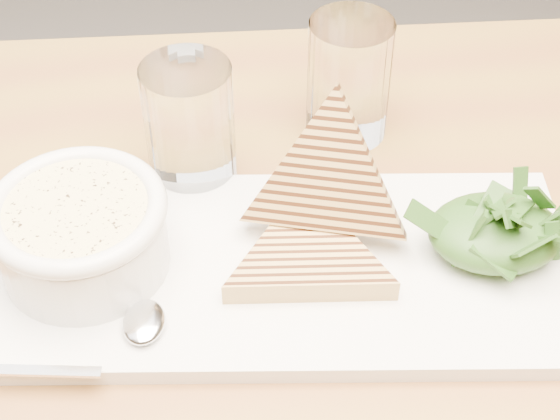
{
  "coord_description": "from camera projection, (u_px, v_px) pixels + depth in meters",
  "views": [
    {
      "loc": [
        -0.02,
        -0.35,
        1.27
      ],
      "look_at": [
        0.01,
        0.11,
        0.82
      ],
      "focal_mm": 55.0,
      "sensor_mm": 36.0,
      "label": 1
    }
  ],
  "objects": [
    {
      "name": "spoon_handle",
      "position": [
        26.0,
        371.0,
        0.57
      ],
      "size": [
        0.1,
        0.02,
        0.0
      ],
      "primitive_type": "cube",
      "rotation": [
        0.0,
        0.0,
        -0.09
      ],
      "color": "silver",
      "rests_on": "platter"
    },
    {
      "name": "glass_far",
      "position": [
        349.0,
        79.0,
        0.75
      ],
      "size": [
        0.07,
        0.07,
        0.11
      ],
      "primitive_type": "cylinder",
      "color": "white",
      "rests_on": "table_top"
    },
    {
      "name": "spoon_bowl",
      "position": [
        144.0,
        322.0,
        0.6
      ],
      "size": [
        0.03,
        0.04,
        0.01
      ],
      "primitive_type": "ellipsoid",
      "rotation": [
        0.0,
        0.0,
        -0.09
      ],
      "color": "silver",
      "rests_on": "platter"
    },
    {
      "name": "table_top",
      "position": [
        279.0,
        382.0,
        0.61
      ],
      "size": [
        1.29,
        0.87,
        0.04
      ],
      "primitive_type": "cube",
      "rotation": [
        0.0,
        0.0,
        0.01
      ],
      "color": "brown",
      "rests_on": "ground"
    },
    {
      "name": "bowl_rim",
      "position": [
        76.0,
        209.0,
        0.61
      ],
      "size": [
        0.13,
        0.13,
        0.01
      ],
      "primitive_type": "torus",
      "color": "white",
      "rests_on": "soup_bowl"
    },
    {
      "name": "glass_near",
      "position": [
        190.0,
        126.0,
        0.7
      ],
      "size": [
        0.07,
        0.07,
        0.11
      ],
      "primitive_type": "cylinder",
      "color": "white",
      "rests_on": "table_top"
    },
    {
      "name": "sandwich_flat",
      "position": [
        308.0,
        256.0,
        0.64
      ],
      "size": [
        0.15,
        0.15,
        0.02
      ],
      "primitive_type": null,
      "rotation": [
        0.0,
        0.0,
        -0.04
      ],
      "color": "tan",
      "rests_on": "platter"
    },
    {
      "name": "arugula_pile",
      "position": [
        497.0,
        226.0,
        0.64
      ],
      "size": [
        0.11,
        0.1,
        0.05
      ],
      "primitive_type": null,
      "color": "#386421",
      "rests_on": "platter"
    },
    {
      "name": "soup",
      "position": [
        76.0,
        211.0,
        0.61
      ],
      "size": [
        0.11,
        0.11,
        0.01
      ],
      "primitive_type": "cylinder",
      "color": "#EED98E",
      "rests_on": "soup_bowl"
    },
    {
      "name": "salad_base",
      "position": [
        495.0,
        232.0,
        0.64
      ],
      "size": [
        0.1,
        0.08,
        0.04
      ],
      "primitive_type": "ellipsoid",
      "color": "#15330F",
      "rests_on": "platter"
    },
    {
      "name": "soup_bowl",
      "position": [
        83.0,
        240.0,
        0.63
      ],
      "size": [
        0.12,
        0.12,
        0.05
      ],
      "primitive_type": "cylinder",
      "color": "white",
      "rests_on": "platter"
    },
    {
      "name": "platter",
      "position": [
        282.0,
        268.0,
        0.65
      ],
      "size": [
        0.45,
        0.22,
        0.01
      ],
      "primitive_type": "cube",
      "rotation": [
        0.0,
        0.0,
        -0.05
      ],
      "color": "white",
      "rests_on": "table_top"
    },
    {
      "name": "sandwich_lean",
      "position": [
        328.0,
        181.0,
        0.64
      ],
      "size": [
        0.18,
        0.17,
        0.17
      ],
      "primitive_type": null,
      "rotation": [
        1.08,
        0.0,
        -0.23
      ],
      "color": "tan",
      "rests_on": "sandwich_flat"
    }
  ]
}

